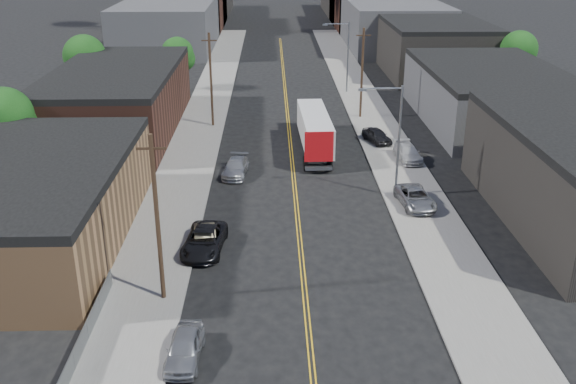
{
  "coord_description": "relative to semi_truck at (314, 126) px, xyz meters",
  "views": [
    {
      "loc": [
        -1.87,
        -22.17,
        19.92
      ],
      "look_at": [
        -0.73,
        20.05,
        2.5
      ],
      "focal_mm": 40.0,
      "sensor_mm": 36.0,
      "label": 1
    }
  ],
  "objects": [
    {
      "name": "utility_pole_left_near",
      "position": [
        -10.41,
        -27.43,
        2.96
      ],
      "size": [
        1.6,
        0.26,
        10.0
      ],
      "color": "black",
      "rests_on": "ground"
    },
    {
      "name": "sidewalk_right",
      "position": [
        7.29,
        7.57,
        -2.1
      ],
      "size": [
        5.0,
        140.0,
        0.15
      ],
      "primitive_type": "cube",
      "color": "slate",
      "rests_on": "ground"
    },
    {
      "name": "skyline_left_a",
      "position": [
        -22.21,
        57.57,
        1.82
      ],
      "size": [
        16.0,
        30.0,
        8.0
      ],
      "primitive_type": "cube",
      "color": "#3A3A3D",
      "rests_on": "ground"
    },
    {
      "name": "chainlink_fence",
      "position": [
        -13.71,
        -33.93,
        -1.52
      ],
      "size": [
        0.05,
        16.0,
        1.22
      ],
      "color": "slate",
      "rests_on": "ground"
    },
    {
      "name": "utility_pole_right",
      "position": [
        5.99,
        10.57,
        2.96
      ],
      "size": [
        1.6,
        0.26,
        10.0
      ],
      "color": "black",
      "rests_on": "ground"
    },
    {
      "name": "warehouse_tan",
      "position": [
        -20.21,
        -19.43,
        0.62
      ],
      "size": [
        12.0,
        22.0,
        5.6
      ],
      "color": "#926843",
      "rests_on": "ground"
    },
    {
      "name": "car_left_b",
      "position": [
        -8.61,
        -20.89,
        -1.5
      ],
      "size": [
        1.94,
        4.23,
        1.35
      ],
      "primitive_type": "imported",
      "rotation": [
        0.0,
        0.0,
        0.13
      ],
      "color": "#7F7353",
      "rests_on": "ground"
    },
    {
      "name": "centerline",
      "position": [
        -2.21,
        7.57,
        -2.17
      ],
      "size": [
        0.32,
        120.0,
        0.01
      ],
      "primitive_type": "cube",
      "color": "gold",
      "rests_on": "ground"
    },
    {
      "name": "industrial_right_b",
      "position": [
        19.79,
        8.57,
        0.87
      ],
      "size": [
        14.0,
        24.0,
        6.1
      ],
      "color": "#3A3A3D",
      "rests_on": "ground"
    },
    {
      "name": "car_left_c",
      "position": [
        -8.61,
        -21.43,
        -1.43
      ],
      "size": [
        2.98,
        5.61,
        1.5
      ],
      "primitive_type": "imported",
      "rotation": [
        0.0,
        0.0,
        -0.09
      ],
      "color": "black",
      "rests_on": "ground"
    },
    {
      "name": "car_right_lot_c",
      "position": [
        6.4,
        1.17,
        -1.34
      ],
      "size": [
        2.93,
        4.34,
        1.37
      ],
      "primitive_type": "imported",
      "rotation": [
        0.0,
        0.0,
        0.36
      ],
      "color": "black",
      "rests_on": "sidewalk_right"
    },
    {
      "name": "tree_left_near",
      "position": [
        -26.16,
        -7.43,
        3.0
      ],
      "size": [
        4.85,
        4.76,
        7.91
      ],
      "color": "black",
      "rests_on": "ground"
    },
    {
      "name": "utility_pole_left_far",
      "position": [
        -10.41,
        7.57,
        2.96
      ],
      "size": [
        1.6,
        0.26,
        10.0
      ],
      "color": "black",
      "rests_on": "ground"
    },
    {
      "name": "car_right_lot_b",
      "position": [
        8.41,
        -4.17,
        -1.35
      ],
      "size": [
        2.3,
        4.83,
        1.36
      ],
      "primitive_type": "imported",
      "rotation": [
        0.0,
        0.0,
        0.09
      ],
      "color": "#AEAEAE",
      "rests_on": "sidewalk_right"
    },
    {
      "name": "skyline_right_b",
      "position": [
        17.79,
        82.57,
        2.82
      ],
      "size": [
        16.0,
        26.0,
        10.0
      ],
      "primitive_type": "cube",
      "color": "#44241B",
      "rests_on": "ground"
    },
    {
      "name": "warehouse_brown",
      "position": [
        -20.21,
        6.57,
        1.12
      ],
      "size": [
        12.0,
        26.0,
        6.6
      ],
      "color": "#44241B",
      "rests_on": "ground"
    },
    {
      "name": "sidewalk_left",
      "position": [
        -11.71,
        7.57,
        -2.1
      ],
      "size": [
        5.0,
        140.0,
        0.15
      ],
      "primitive_type": "cube",
      "color": "slate",
      "rests_on": "ground"
    },
    {
      "name": "skyline_left_c",
      "position": [
        -22.21,
        102.57,
        1.32
      ],
      "size": [
        16.0,
        40.0,
        7.0
      ],
      "primitive_type": "cube",
      "color": "black",
      "rests_on": "ground"
    },
    {
      "name": "ground",
      "position": [
        -2.21,
        22.57,
        -2.18
      ],
      "size": [
        260.0,
        260.0,
        0.0
      ],
      "primitive_type": "plane",
      "color": "black",
      "rests_on": "ground"
    },
    {
      "name": "streetlight_near",
      "position": [
        5.38,
        -12.43,
        3.15
      ],
      "size": [
        3.39,
        0.25,
        9.0
      ],
      "color": "gray",
      "rests_on": "ground"
    },
    {
      "name": "semi_truck",
      "position": [
        0.0,
        0.0,
        0.0
      ],
      "size": [
        2.86,
        14.68,
        3.83
      ],
      "rotation": [
        0.0,
        0.0,
        0.03
      ],
      "color": "beige",
      "rests_on": "ground"
    },
    {
      "name": "car_right_lot_a",
      "position": [
        6.88,
        -14.7,
        -1.34
      ],
      "size": [
        2.75,
        5.12,
        1.37
      ],
      "primitive_type": "imported",
      "rotation": [
        0.0,
        0.0,
        0.1
      ],
      "color": "#95969A",
      "rests_on": "sidewalk_right"
    },
    {
      "name": "skyline_left_b",
      "position": [
        -22.21,
        82.57,
        2.82
      ],
      "size": [
        16.0,
        26.0,
        10.0
      ],
      "primitive_type": "cube",
      "color": "#44241B",
      "rests_on": "ground"
    },
    {
      "name": "streetlight_far",
      "position": [
        5.38,
        22.57,
        3.15
      ],
      "size": [
        3.39,
        0.25,
        9.0
      ],
      "color": "gray",
      "rests_on": "ground"
    },
    {
      "name": "tree_left_mid",
      "position": [
        -26.15,
        17.57,
        3.3
      ],
      "size": [
        5.1,
        5.04,
        8.37
      ],
      "color": "black",
      "rests_on": "ground"
    },
    {
      "name": "tree_left_far",
      "position": [
        -16.16,
        24.57,
        2.39
      ],
      "size": [
        4.35,
        4.2,
        6.97
      ],
      "color": "black",
      "rests_on": "ground"
    },
    {
      "name": "tree_right_far",
      "position": [
        27.84,
        22.57,
        3.0
      ],
      "size": [
        4.85,
        4.76,
        7.91
      ],
      "color": "black",
      "rests_on": "ground"
    },
    {
      "name": "skyline_right_a",
      "position": [
        17.79,
        57.57,
        1.82
      ],
      "size": [
        16.0,
        30.0,
        8.0
      ],
      "primitive_type": "cube",
      "color": "#3A3A3D",
      "rests_on": "ground"
    },
    {
      "name": "car_left_d",
      "position": [
        -7.21,
        -7.27,
        -1.48
      ],
      "size": [
        2.45,
        4.96,
        1.39
      ],
      "primitive_type": "imported",
      "rotation": [
        0.0,
        0.0,
        -0.11
      ],
      "color": "#9A9C9F",
      "rests_on": "ground"
    },
    {
      "name": "industrial_right_c",
      "position": [
        19.79,
        34.57,
        1.62
      ],
      "size": [
        14.0,
        22.0,
        7.6
      ],
      "color": "black",
      "rests_on": "ground"
    },
    {
      "name": "car_left_a",
      "position": [
        -8.5,
        -33.1,
        -1.47
      ],
      "size": [
        1.87,
        4.22,
        1.41
      ],
      "primitive_type": "imported",
      "rotation": [
        0.0,
        0.0,
        -0.05
      ],
      "color": "#A4A6A9",
      "rests_on": "ground"
    },
    {
      "name": "skyline_right_c",
      "position": [
        17.79,
        102.57,
        1.32
      ],
      "size": [
        16.0,
        40.0,
        7.0
      ],
      "primitive_type": "cube",
      "color": "black",
      "rests_on": "ground"
    }
  ]
}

